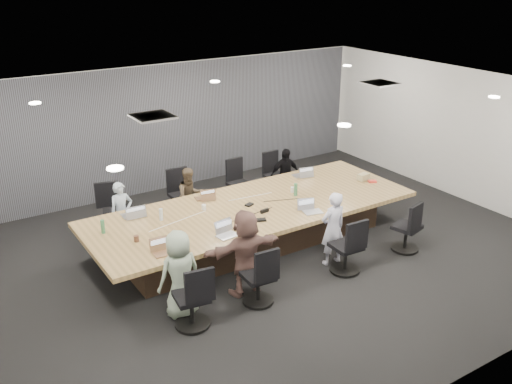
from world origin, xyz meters
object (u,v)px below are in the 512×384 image
laptop_1 (203,198)px  bottle_green_left (103,227)px  stapler (265,211)px  person_3 (285,175)px  chair_1 (183,199)px  laptop_6 (313,212)px  person_0 (122,213)px  conference_table (253,223)px  chair_6 (346,250)px  laptop_3 (301,175)px  laptop_0 (132,215)px  chair_3 (276,180)px  person_4 (180,274)px  person_1 (190,197)px  chair_4 (191,302)px  laptop_4 (163,254)px  mug_brown (136,239)px  bottle_green_right (296,190)px  chair_7 (406,231)px  chair_2 (239,188)px  bottle_clear (161,214)px  snack_packet (372,181)px  chair_5 (258,281)px  person_6 (333,229)px  chair_0 (116,215)px  person_5 (246,252)px  canvas_bag (363,177)px  laptop_5 (227,236)px

laptop_1 → bottle_green_left: bearing=22.2°
stapler → person_3: bearing=38.7°
chair_1 → laptop_6: 2.85m
person_0 → person_3: person_3 is taller
conference_table → chair_6: (0.73, -1.70, -0.01)m
laptop_3 → laptop_0: bearing=9.6°
laptop_0 → chair_3: bearing=-163.2°
laptop_3 → person_4: bearing=39.3°
person_1 → chair_4: bearing=-113.9°
chair_1 → laptop_4: (-1.52, -2.50, 0.34)m
mug_brown → chair_1: bearing=48.0°
bottle_green_right → chair_7: bearing=-54.7°
person_1 → person_4: (-1.52, -2.70, 0.08)m
chair_2 → bottle_green_right: bearing=94.9°
chair_7 → mug_brown: size_ratio=7.56×
chair_1 → conference_table: bearing=110.4°
chair_7 → person_1: person_1 is taller
laptop_3 → bottle_clear: (-3.30, -0.46, 0.10)m
conference_table → bottle_clear: bottle_clear is taller
person_3 → laptop_4: size_ratio=4.14×
laptop_1 → snack_packet: size_ratio=1.79×
chair_5 → laptop_4: laptop_4 is taller
chair_4 → laptop_4: chair_4 is taller
chair_5 → laptop_3: size_ratio=2.34×
person_1 → laptop_6: size_ratio=3.64×
laptop_0 → person_6: bearing=144.4°
chair_6 → person_6: 0.44m
chair_0 → person_3: 3.66m
person_5 → person_6: person_5 is taller
person_4 → bottle_green_left: bearing=-76.8°
chair_2 → chair_7: (1.41, -3.40, 0.01)m
chair_6 → person_5: size_ratio=0.57×
chair_1 → laptop_4: bearing=60.2°
person_4 → mug_brown: size_ratio=13.34×
person_0 → person_6: 3.82m
person_1 → laptop_6: 2.53m
chair_3 → mug_brown: 4.40m
snack_packet → chair_7: bearing=-109.2°
chair_4 → chair_7: bearing=8.3°
person_0 → bottle_green_right: size_ratio=4.86×
bottle_green_left → canvas_bag: bottle_green_left is taller
chair_1 → chair_2: chair_1 is taller
laptop_6 → stapler: stapler is taller
conference_table → laptop_3: (1.67, 0.80, 0.35)m
chair_1 → stapler: bearing=108.1°
person_1 → laptop_6: person_1 is taller
chair_0 → person_5: person_5 is taller
chair_7 → laptop_5: size_ratio=2.27×
chair_3 → person_0: 3.66m
laptop_3 → snack_packet: (0.98, -1.06, 0.01)m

